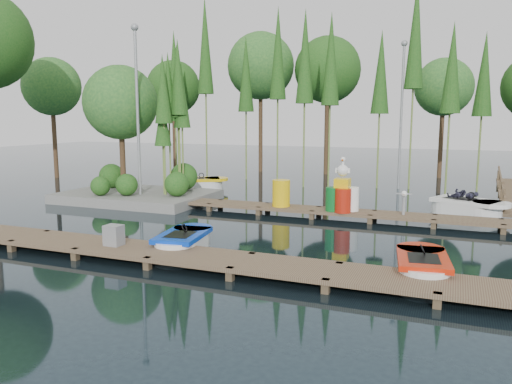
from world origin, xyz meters
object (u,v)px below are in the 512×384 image
at_px(island, 133,126).
at_px(boat_red, 422,267).
at_px(boat_yellow_far, 199,184).
at_px(drum_cluster, 342,195).
at_px(utility_cabinet, 114,235).
at_px(boat_blue, 184,242).
at_px(yellow_barrel, 281,193).

relative_size(island, boat_red, 2.67).
bearing_deg(boat_yellow_far, boat_red, -52.72).
bearing_deg(drum_cluster, utility_cabinet, -122.99).
bearing_deg(boat_yellow_far, boat_blue, -73.66).
xyz_separation_m(island, boat_blue, (6.24, -6.63, -2.95)).
bearing_deg(boat_red, island, 144.18).
distance_m(boat_blue, yellow_barrel, 5.92).
bearing_deg(boat_blue, drum_cluster, 53.34).
distance_m(island, boat_red, 14.32).
relative_size(island, yellow_barrel, 6.88).
xyz_separation_m(boat_red, drum_cluster, (-3.04, 5.66, 0.63)).
bearing_deg(boat_blue, utility_cabinet, -148.10).
bearing_deg(island, yellow_barrel, -6.45).
distance_m(boat_blue, boat_red, 6.12).
bearing_deg(drum_cluster, boat_red, -61.73).
xyz_separation_m(boat_blue, boat_yellow_far, (-5.17, 10.49, 0.05)).
bearing_deg(drum_cluster, island, 174.23).
bearing_deg(boat_red, boat_blue, 172.58).
xyz_separation_m(boat_yellow_far, yellow_barrel, (5.92, -4.64, 0.51)).
distance_m(boat_blue, utility_cabinet, 1.83).
distance_m(boat_yellow_far, yellow_barrel, 7.55).
bearing_deg(drum_cluster, yellow_barrel, 176.27).
xyz_separation_m(island, yellow_barrel, (7.00, -0.79, -2.39)).
bearing_deg(island, boat_red, -28.11).
height_order(boat_red, yellow_barrel, yellow_barrel).
relative_size(boat_red, utility_cabinet, 4.79).
height_order(boat_yellow_far, utility_cabinet, boat_yellow_far).
xyz_separation_m(boat_blue, boat_red, (6.12, 0.03, 0.00)).
bearing_deg(boat_yellow_far, island, -115.44).
bearing_deg(island, boat_yellow_far, 74.46).
xyz_separation_m(boat_red, boat_yellow_far, (-11.29, 10.45, 0.05)).
xyz_separation_m(boat_yellow_far, utility_cabinet, (3.80, -11.64, 0.28)).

